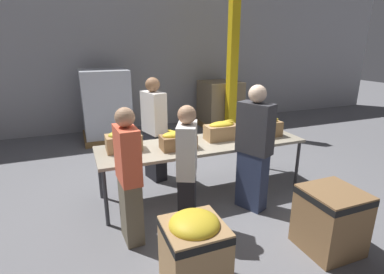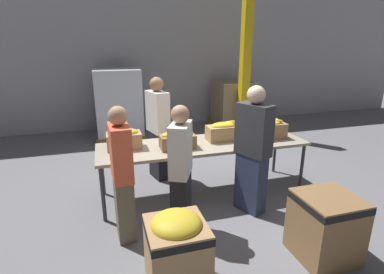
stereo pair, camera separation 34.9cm
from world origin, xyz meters
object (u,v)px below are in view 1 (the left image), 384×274
at_px(support_pillar, 233,51).
at_px(pallet_stack_0, 220,104).
at_px(banana_box_0, 123,140).
at_px(banana_box_1, 178,140).
at_px(donation_bin_1, 331,218).
at_px(donation_bin_0, 194,251).
at_px(volunteer_3, 129,178).
at_px(volunteer_0, 187,172).
at_px(volunteer_1, 254,150).
at_px(banana_box_2, 222,130).
at_px(banana_box_3, 267,126).
at_px(volunteer_2, 154,130).
at_px(pallet_stack_1, 106,106).
at_px(sorting_table, 203,146).

relative_size(support_pillar, pallet_stack_0, 3.29).
xyz_separation_m(banana_box_0, banana_box_1, (0.71, -0.20, -0.02)).
bearing_deg(donation_bin_1, donation_bin_0, 180.00).
distance_m(volunteer_3, pallet_stack_0, 5.22).
bearing_deg(pallet_stack_0, donation_bin_0, -118.95).
relative_size(volunteer_0, volunteer_1, 0.91).
xyz_separation_m(volunteer_3, pallet_stack_0, (3.19, 4.12, -0.18)).
distance_m(banana_box_2, banana_box_3, 0.75).
distance_m(banana_box_0, banana_box_1, 0.73).
xyz_separation_m(banana_box_2, donation_bin_0, (-1.16, -1.78, -0.51)).
xyz_separation_m(support_pillar, pallet_stack_0, (0.03, 0.65, -1.40)).
bearing_deg(volunteer_2, donation_bin_1, 12.74).
distance_m(banana_box_1, banana_box_2, 0.76).
relative_size(volunteer_2, donation_bin_0, 2.15).
bearing_deg(volunteer_3, volunteer_1, -89.44).
bearing_deg(volunteer_2, pallet_stack_1, 175.89).
bearing_deg(banana_box_1, pallet_stack_1, 100.07).
bearing_deg(banana_box_1, pallet_stack_0, 55.28).
distance_m(banana_box_0, donation_bin_1, 2.68).
height_order(volunteer_3, donation_bin_0, volunteer_3).
bearing_deg(banana_box_0, support_pillar, 40.30).
distance_m(banana_box_2, donation_bin_1, 1.91).
height_order(banana_box_3, donation_bin_0, banana_box_3).
height_order(banana_box_1, donation_bin_1, banana_box_1).
distance_m(donation_bin_1, pallet_stack_1, 5.31).
distance_m(banana_box_0, pallet_stack_0, 4.51).
bearing_deg(pallet_stack_0, volunteer_3, -127.77).
bearing_deg(pallet_stack_0, volunteer_0, -121.22).
distance_m(banana_box_1, support_pillar, 3.82).
xyz_separation_m(banana_box_0, volunteer_3, (-0.09, -0.87, -0.16)).
relative_size(volunteer_0, support_pillar, 0.39).
xyz_separation_m(volunteer_0, donation_bin_1, (1.32, -0.89, -0.39)).
distance_m(donation_bin_0, pallet_stack_1, 5.00).
relative_size(banana_box_2, volunteer_1, 0.29).
relative_size(volunteer_2, pallet_stack_1, 1.04).
distance_m(banana_box_3, volunteer_1, 0.90).
distance_m(banana_box_1, pallet_stack_1, 3.41).
height_order(support_pillar, pallet_stack_0, support_pillar).
height_order(banana_box_2, volunteer_3, volunteer_3).
xyz_separation_m(sorting_table, banana_box_3, (1.09, -0.01, 0.19)).
distance_m(volunteer_0, support_pillar, 4.51).
height_order(banana_box_1, banana_box_2, banana_box_2).
relative_size(volunteer_2, pallet_stack_0, 1.38).
xyz_separation_m(banana_box_2, banana_box_3, (0.75, -0.08, 0.01)).
relative_size(banana_box_0, donation_bin_0, 0.59).
distance_m(volunteer_1, volunteer_2, 1.70).
bearing_deg(donation_bin_1, banana_box_1, 125.68).
bearing_deg(volunteer_1, banana_box_3, -69.08).
distance_m(volunteer_0, volunteer_3, 0.66).
bearing_deg(volunteer_1, banana_box_1, 32.90).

